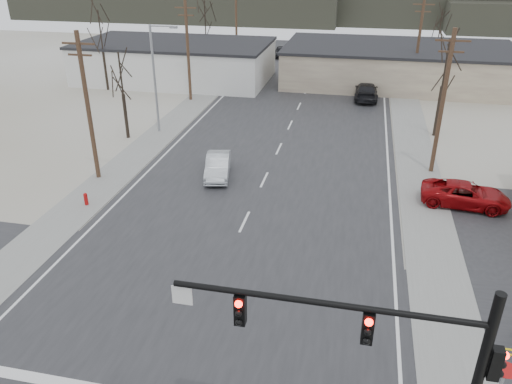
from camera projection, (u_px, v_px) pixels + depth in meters
ground at (204, 309)px, 22.47m from camera, size 140.00×140.00×0.00m
main_road at (267, 174)px, 35.59m from camera, size 18.00×110.00×0.05m
cross_road at (204, 309)px, 22.46m from camera, size 90.00×10.00×0.04m
sidewalk_left at (155, 139)px, 41.96m from camera, size 3.00×90.00×0.06m
sidewalk_right at (416, 160)px, 37.97m from camera, size 3.00×90.00×0.06m
traffic_signal_mast at (406, 360)px, 13.48m from camera, size 8.95×0.43×7.20m
fire_hydrant at (86, 199)px, 31.19m from camera, size 0.24×0.24×0.87m
yield_sign at (504, 376)px, 16.33m from camera, size 0.80×0.80×2.35m
building_left_far at (176, 61)px, 59.48m from camera, size 22.30×12.30×4.50m
building_right_far at (399, 65)px, 58.14m from camera, size 26.30×14.30×4.30m
upole_left_b at (88, 106)px, 32.81m from camera, size 2.20×0.30×10.00m
upole_left_c at (188, 49)px, 50.31m from camera, size 2.20×0.30×10.00m
upole_left_d at (236, 22)px, 67.82m from camera, size 2.20×0.30×10.00m
upole_right_a at (443, 101)px, 33.74m from camera, size 2.20×0.30×10.00m
upole_right_b at (418, 44)px, 52.99m from camera, size 2.20×0.30×10.00m
streetlight_main at (156, 74)px, 41.49m from camera, size 2.40×0.25×9.00m
tree_left_near at (121, 76)px, 40.09m from camera, size 3.30×3.30×7.35m
tree_right_mid at (445, 66)px, 40.24m from camera, size 3.74×3.74×8.33m
tree_left_far at (205, 19)px, 62.57m from camera, size 3.96×3.96×8.82m
tree_right_far at (440, 25)px, 62.68m from camera, size 3.52×3.52×7.84m
tree_left_mid at (100, 32)px, 53.57m from camera, size 3.96×3.96×8.82m
hill_left at (176, 2)px, 108.01m from camera, size 70.00×18.00×7.00m
hill_center at (415, 0)px, 101.67m from camera, size 80.00×18.00×9.00m
sedan_crossing at (218, 166)px, 35.00m from camera, size 2.50×4.80×1.51m
car_far_a at (366, 91)px, 52.42m from camera, size 2.50×5.90×1.70m
car_far_b at (281, 52)px, 72.18m from camera, size 2.47×4.57×1.47m
car_parked_red at (465, 194)px, 31.03m from camera, size 5.57×3.01×1.48m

